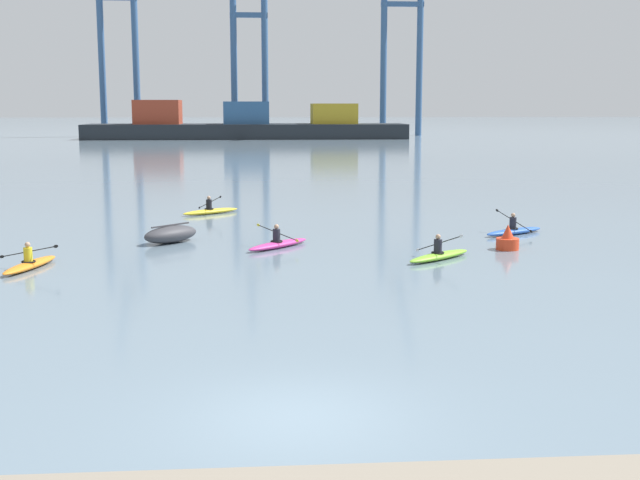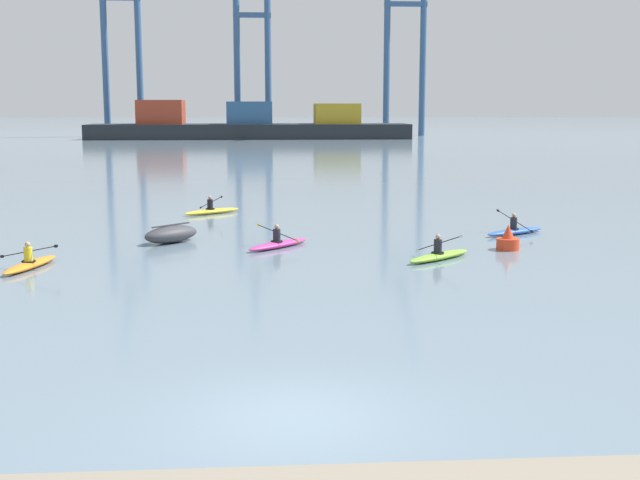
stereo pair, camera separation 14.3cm
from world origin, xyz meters
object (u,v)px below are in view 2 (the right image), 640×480
at_px(container_barge, 248,126).
at_px(gantry_crane_east_mid, 406,30).
at_px(kayak_blue, 515,231).
at_px(channel_buoy, 508,241).
at_px(kayak_magenta, 278,243).
at_px(kayak_lime, 439,255).
at_px(capsized_dinghy, 171,234).
at_px(kayak_orange, 30,263).
at_px(kayak_yellow, 212,211).
at_px(gantry_crane_west, 121,30).
at_px(gantry_crane_west_mid, 252,41).

xyz_separation_m(container_barge, gantry_crane_east_mid, (29.39, 12.26, 17.28)).
bearing_deg(gantry_crane_east_mid, kayak_blue, -97.62).
height_order(channel_buoy, kayak_magenta, channel_buoy).
xyz_separation_m(channel_buoy, kayak_magenta, (-9.00, 1.12, -0.19)).
xyz_separation_m(container_barge, kayak_magenta, (2.75, -111.39, -2.06)).
bearing_deg(kayak_lime, container_barge, 94.30).
relative_size(container_barge, capsized_dinghy, 20.96).
height_order(container_barge, kayak_lime, container_barge).
relative_size(kayak_orange, kayak_magenta, 1.19).
bearing_deg(kayak_yellow, kayak_blue, -30.29).
xyz_separation_m(kayak_blue, kayak_yellow, (-13.73, 8.02, 0.00)).
bearing_deg(channel_buoy, kayak_lime, -149.01).
xyz_separation_m(container_barge, gantry_crane_west, (-22.96, 11.28, 16.98)).
height_order(container_barge, kayak_orange, container_barge).
bearing_deg(gantry_crane_west, kayak_lime, -75.90).
bearing_deg(channel_buoy, gantry_crane_west_mid, 95.10).
distance_m(kayak_blue, kayak_orange, 20.20).
relative_size(gantry_crane_west_mid, channel_buoy, 34.42).
relative_size(channel_buoy, kayak_yellow, 0.33).
height_order(gantry_crane_west_mid, channel_buoy, gantry_crane_west_mid).
xyz_separation_m(gantry_crane_west, gantry_crane_west_mid, (23.73, -0.77, -1.99)).
bearing_deg(capsized_dinghy, kayak_lime, -24.05).
distance_m(channel_buoy, kayak_yellow, 17.03).
height_order(container_barge, gantry_crane_west, gantry_crane_west).
relative_size(gantry_crane_west_mid, capsized_dinghy, 13.13).
height_order(capsized_dinghy, kayak_blue, kayak_blue).
bearing_deg(gantry_crane_east_mid, kayak_lime, -99.32).
distance_m(container_barge, kayak_blue, 109.53).
relative_size(gantry_crane_east_mid, kayak_yellow, 13.06).
relative_size(container_barge, kayak_blue, 17.04).
bearing_deg(gantry_crane_west, kayak_orange, -82.34).
bearing_deg(kayak_orange, kayak_yellow, 69.16).
xyz_separation_m(kayak_orange, kayak_magenta, (8.72, 3.63, 0.00)).
height_order(gantry_crane_west, kayak_orange, gantry_crane_west).
distance_m(container_barge, kayak_magenta, 111.45).
xyz_separation_m(container_barge, kayak_blue, (13.21, -108.71, -2.06)).
xyz_separation_m(gantry_crane_west, kayak_orange, (16.98, -126.30, -19.04)).
bearing_deg(container_barge, gantry_crane_east_mid, 22.64).
xyz_separation_m(gantry_crane_west_mid, kayak_orange, (-6.75, -125.53, -17.05)).
bearing_deg(kayak_magenta, gantry_crane_west_mid, 90.93).
height_order(capsized_dinghy, kayak_lime, kayak_lime).
relative_size(kayak_blue, kayak_orange, 0.94).
bearing_deg(kayak_lime, capsized_dinghy, 155.95).
distance_m(kayak_lime, kayak_yellow, 16.46).
height_order(gantry_crane_west, kayak_yellow, gantry_crane_west).
relative_size(kayak_blue, kayak_magenta, 1.11).
height_order(container_barge, kayak_magenta, container_barge).
xyz_separation_m(gantry_crane_east_mid, channel_buoy, (-17.64, -124.77, -19.14)).
distance_m(gantry_crane_west, capsized_dinghy, 124.40).
height_order(channel_buoy, kayak_orange, channel_buoy).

